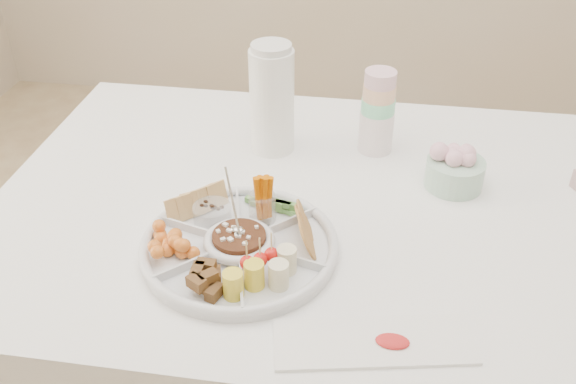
# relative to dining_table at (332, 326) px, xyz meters

# --- Properties ---
(dining_table) EXTENTS (1.52, 1.02, 0.76)m
(dining_table) POSITION_rel_dining_table_xyz_m (0.00, 0.00, 0.00)
(dining_table) COLOR white
(dining_table) RESTS_ON floor
(party_tray) EXTENTS (0.47, 0.47, 0.04)m
(party_tray) POSITION_rel_dining_table_xyz_m (-0.18, -0.20, 0.40)
(party_tray) COLOR silver
(party_tray) RESTS_ON dining_table
(bean_dip) EXTENTS (0.13, 0.13, 0.04)m
(bean_dip) POSITION_rel_dining_table_xyz_m (-0.18, -0.20, 0.41)
(bean_dip) COLOR #422810
(bean_dip) RESTS_ON party_tray
(tortillas) EXTENTS (0.12, 0.12, 0.06)m
(tortillas) POSITION_rel_dining_table_xyz_m (-0.05, -0.17, 0.42)
(tortillas) COLOR #AE6D34
(tortillas) RESTS_ON party_tray
(carrot_cucumber) EXTENTS (0.14, 0.14, 0.10)m
(carrot_cucumber) POSITION_rel_dining_table_xyz_m (-0.14, -0.07, 0.44)
(carrot_cucumber) COLOR #CF6100
(carrot_cucumber) RESTS_ON party_tray
(pita_raisins) EXTENTS (0.13, 0.13, 0.06)m
(pita_raisins) POSITION_rel_dining_table_xyz_m (-0.27, -0.10, 0.42)
(pita_raisins) COLOR #D9AC7E
(pita_raisins) RESTS_ON party_tray
(cherries) EXTENTS (0.15, 0.15, 0.05)m
(cherries) POSITION_rel_dining_table_xyz_m (-0.30, -0.23, 0.42)
(cherries) COLOR orange
(cherries) RESTS_ON party_tray
(granola_chunks) EXTENTS (0.11, 0.11, 0.04)m
(granola_chunks) POSITION_rel_dining_table_xyz_m (-0.21, -0.32, 0.42)
(granola_chunks) COLOR #473316
(granola_chunks) RESTS_ON party_tray
(banana_tomato) EXTENTS (0.15, 0.15, 0.10)m
(banana_tomato) POSITION_rel_dining_table_xyz_m (-0.09, -0.29, 0.44)
(banana_tomato) COLOR #FFE89D
(banana_tomato) RESTS_ON party_tray
(cup_stack) EXTENTS (0.10, 0.10, 0.23)m
(cup_stack) POSITION_rel_dining_table_xyz_m (0.07, 0.24, 0.49)
(cup_stack) COLOR #BCBCBC
(cup_stack) RESTS_ON dining_table
(thermos) EXTENTS (0.12, 0.12, 0.27)m
(thermos) POSITION_rel_dining_table_xyz_m (-0.18, 0.21, 0.52)
(thermos) COLOR white
(thermos) RESTS_ON dining_table
(flower_bowl) EXTENTS (0.13, 0.13, 0.10)m
(flower_bowl) POSITION_rel_dining_table_xyz_m (0.25, 0.11, 0.43)
(flower_bowl) COLOR #A4D8B7
(flower_bowl) RESTS_ON dining_table
(placemat) EXTENTS (0.35, 0.17, 0.01)m
(placemat) POSITION_rel_dining_table_xyz_m (0.09, -0.39, 0.38)
(placemat) COLOR white
(placemat) RESTS_ON dining_table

